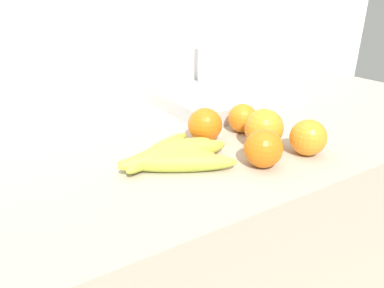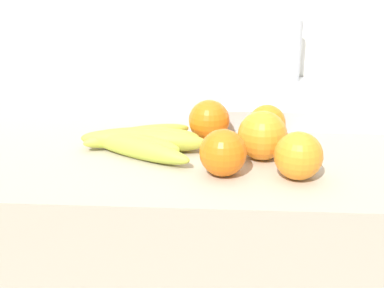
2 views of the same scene
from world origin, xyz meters
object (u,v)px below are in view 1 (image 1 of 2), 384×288
sink_basin (221,96)px  orange_far_right (264,128)px  orange_center (242,118)px  orange_right (308,137)px  orange_back_right (263,148)px  orange_front (205,125)px  banana_bunch (169,156)px

sink_basin → orange_far_right: bearing=-109.7°
orange_center → orange_right: orange_right is taller
orange_back_right → orange_front: bearing=99.1°
banana_bunch → orange_right: orange_right is taller
orange_right → sink_basin: bearing=81.0°
orange_back_right → sink_basin: 0.40m
orange_far_right → orange_front: orange_far_right is taller
orange_front → sink_basin: sink_basin is taller
orange_far_right → orange_center: bearing=80.3°
sink_basin → orange_back_right: bearing=-114.9°
sink_basin → banana_bunch: bearing=-139.1°
orange_back_right → orange_center: 0.17m
orange_far_right → orange_right: (0.05, -0.08, -0.00)m
orange_back_right → sink_basin: (0.17, 0.36, -0.01)m
banana_bunch → orange_back_right: orange_back_right is taller
orange_right → orange_front: bearing=129.9°
orange_front → sink_basin: size_ratio=0.21×
banana_bunch → orange_far_right: bearing=-6.7°
banana_bunch → sink_basin: (0.31, 0.27, 0.00)m
orange_front → sink_basin: (0.19, 0.21, -0.02)m
orange_back_right → orange_front: 0.16m
orange_right → orange_far_right: bearing=121.8°
orange_back_right → orange_far_right: bearing=47.5°
orange_center → sink_basin: 0.23m
orange_front → orange_far_right: bearing=-44.4°
orange_back_right → orange_center: orange_back_right is taller
orange_center → sink_basin: sink_basin is taller
orange_far_right → sink_basin: (0.10, 0.29, -0.02)m
orange_center → orange_far_right: bearing=-99.7°
orange_center → sink_basin: size_ratio=0.19×
orange_far_right → orange_center: size_ratio=1.20×
orange_center → orange_front: 0.10m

